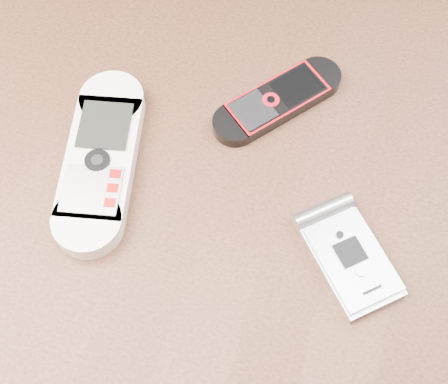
# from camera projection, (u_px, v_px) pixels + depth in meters

# --- Properties ---
(ground) EXTENTS (4.00, 4.00, 0.00)m
(ground) POSITION_uv_depth(u_px,v_px,m) (222.00, 368.00, 1.21)
(ground) COLOR #472B19
(ground) RESTS_ON ground
(table) EXTENTS (1.20, 0.80, 0.75)m
(table) POSITION_uv_depth(u_px,v_px,m) (219.00, 242.00, 0.63)
(table) COLOR black
(table) RESTS_ON ground
(nokia_white) EXTENTS (0.10, 0.19, 0.02)m
(nokia_white) POSITION_uv_depth(u_px,v_px,m) (101.00, 159.00, 0.55)
(nokia_white) COLOR silver
(nokia_white) RESTS_ON table
(nokia_black_red) EXTENTS (0.12, 0.13, 0.01)m
(nokia_black_red) POSITION_uv_depth(u_px,v_px,m) (278.00, 100.00, 0.58)
(nokia_black_red) COLOR black
(nokia_black_red) RESTS_ON table
(motorola_razr) EXTENTS (0.11, 0.11, 0.02)m
(motorola_razr) POSITION_uv_depth(u_px,v_px,m) (350.00, 258.00, 0.51)
(motorola_razr) COLOR #B8B9BD
(motorola_razr) RESTS_ON table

